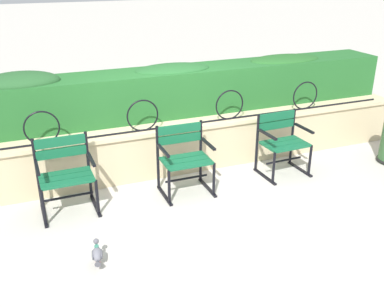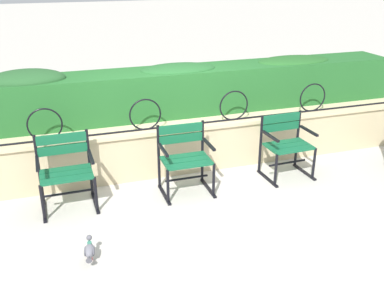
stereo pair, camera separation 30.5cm
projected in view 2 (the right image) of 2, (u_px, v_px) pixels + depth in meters
name	position (u px, v px, depth m)	size (l,w,h in m)	color
ground_plane	(194.00, 196.00, 5.55)	(60.00, 60.00, 0.00)	#BCB7AD
stone_wall	(175.00, 148.00, 6.10)	(7.24, 0.41, 0.67)	#C6B289
iron_arch_fence	(151.00, 117.00, 5.74)	(6.71, 0.02, 0.42)	black
hedge_row	(162.00, 90.00, 6.27)	(7.10, 0.68, 0.76)	#236028
park_chair_left	(65.00, 169.00, 5.16)	(0.63, 0.53, 0.87)	#145B38
park_chair_centre	(185.00, 157.00, 5.52)	(0.62, 0.52, 0.85)	#145B38
park_chair_right	(286.00, 143.00, 5.95)	(0.64, 0.54, 0.82)	#145B38
pigeon_near_chairs	(90.00, 250.00, 4.31)	(0.13, 0.29, 0.22)	slate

